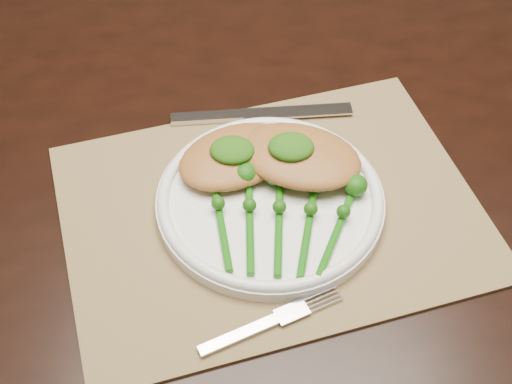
{
  "coord_description": "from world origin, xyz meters",
  "views": [
    {
      "loc": [
        0.03,
        -0.77,
        1.38
      ],
      "look_at": [
        -0.0,
        -0.26,
        0.78
      ],
      "focal_mm": 50.0,
      "sensor_mm": 36.0,
      "label": 1
    }
  ],
  "objects_px": {
    "placemat": "(271,210)",
    "broccolini_bundle": "(279,226)",
    "dining_table": "(269,292)",
    "chicken_fillet_left": "(236,156)",
    "dinner_plate": "(270,199)"
  },
  "relations": [
    {
      "from": "dining_table",
      "to": "dinner_plate",
      "type": "relative_size",
      "value": 6.66
    },
    {
      "from": "placemat",
      "to": "chicken_fillet_left",
      "type": "bearing_deg",
      "value": 109.43
    },
    {
      "from": "placemat",
      "to": "chicken_fillet_left",
      "type": "xyz_separation_m",
      "value": [
        -0.04,
        0.05,
        0.03
      ]
    },
    {
      "from": "placemat",
      "to": "broccolini_bundle",
      "type": "relative_size",
      "value": 2.7
    },
    {
      "from": "dining_table",
      "to": "dinner_plate",
      "type": "height_order",
      "value": "dinner_plate"
    },
    {
      "from": "placemat",
      "to": "broccolini_bundle",
      "type": "xyz_separation_m",
      "value": [
        0.01,
        -0.04,
        0.02
      ]
    },
    {
      "from": "chicken_fillet_left",
      "to": "broccolini_bundle",
      "type": "xyz_separation_m",
      "value": [
        0.05,
        -0.09,
        -0.01
      ]
    },
    {
      "from": "dining_table",
      "to": "chicken_fillet_left",
      "type": "height_order",
      "value": "chicken_fillet_left"
    },
    {
      "from": "chicken_fillet_left",
      "to": "broccolini_bundle",
      "type": "distance_m",
      "value": 0.11
    },
    {
      "from": "dining_table",
      "to": "chicken_fillet_left",
      "type": "relative_size",
      "value": 12.34
    },
    {
      "from": "dinner_plate",
      "to": "chicken_fillet_left",
      "type": "xyz_separation_m",
      "value": [
        -0.04,
        0.05,
        0.02
      ]
    },
    {
      "from": "placemat",
      "to": "broccolini_bundle",
      "type": "bearing_deg",
      "value": -95.92
    },
    {
      "from": "dinner_plate",
      "to": "broccolini_bundle",
      "type": "distance_m",
      "value": 0.05
    },
    {
      "from": "dining_table",
      "to": "broccolini_bundle",
      "type": "xyz_separation_m",
      "value": [
        0.01,
        -0.17,
        0.4
      ]
    },
    {
      "from": "dining_table",
      "to": "chicken_fillet_left",
      "type": "xyz_separation_m",
      "value": [
        -0.04,
        -0.08,
        0.41
      ]
    }
  ]
}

